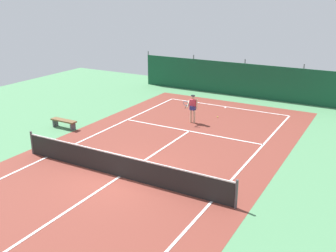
{
  "coord_description": "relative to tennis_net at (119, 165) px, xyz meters",
  "views": [
    {
      "loc": [
        8.9,
        -11.73,
        7.21
      ],
      "look_at": [
        -0.15,
        4.31,
        0.9
      ],
      "focal_mm": 41.99,
      "sensor_mm": 36.0,
      "label": 1
    }
  ],
  "objects": [
    {
      "name": "ground_plane",
      "position": [
        0.0,
        0.0,
        -0.51
      ],
      "size": [
        36.0,
        36.0,
        0.0
      ],
      "primitive_type": "plane",
      "color": "#4C8456"
    },
    {
      "name": "court_surface",
      "position": [
        0.0,
        0.0,
        -0.51
      ],
      "size": [
        11.02,
        26.6,
        0.01
      ],
      "color": "brown",
      "rests_on": "ground"
    },
    {
      "name": "tennis_net",
      "position": [
        0.0,
        0.0,
        0.0
      ],
      "size": [
        10.12,
        0.1,
        1.1
      ],
      "color": "black",
      "rests_on": "ground"
    },
    {
      "name": "back_fence",
      "position": [
        -0.0,
        15.6,
        0.16
      ],
      "size": [
        16.3,
        0.98,
        2.7
      ],
      "color": "#14472D",
      "rests_on": "ground"
    },
    {
      "name": "tennis_player",
      "position": [
        -0.52,
        7.83,
        0.45
      ],
      "size": [
        0.65,
        0.79,
        1.64
      ],
      "rotation": [
        0.0,
        0.0,
        3.28
      ],
      "color": "#D8AD8C",
      "rests_on": "ground"
    },
    {
      "name": "tennis_ball_near_player",
      "position": [
        0.39,
        9.47,
        -0.48
      ],
      "size": [
        0.07,
        0.07,
        0.07
      ],
      "primitive_type": "sphere",
      "color": "#CCDB33",
      "rests_on": "ground"
    },
    {
      "name": "courtside_bench",
      "position": [
        -6.31,
        3.43,
        -0.14
      ],
      "size": [
        1.6,
        0.4,
        0.49
      ],
      "color": "brown",
      "rests_on": "ground"
    }
  ]
}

